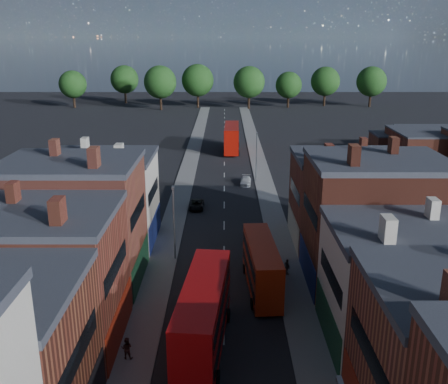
{
  "coord_description": "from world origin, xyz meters",
  "views": [
    {
      "loc": [
        0.08,
        -18.6,
        22.65
      ],
      "look_at": [
        0.0,
        31.94,
        6.93
      ],
      "focal_mm": 40.0,
      "sensor_mm": 36.0,
      "label": 1
    }
  ],
  "objects_px": {
    "bus_2": "(232,137)",
    "car_2": "(197,205)",
    "ped_1": "(127,348)",
    "ped_3": "(287,267)",
    "bus_1": "(262,265)",
    "car_3": "(246,181)",
    "bus_0": "(203,315)"
  },
  "relations": [
    {
      "from": "bus_2",
      "to": "car_2",
      "type": "relative_size",
      "value": 3.05
    },
    {
      "from": "ped_1",
      "to": "ped_3",
      "type": "xyz_separation_m",
      "value": [
        13.33,
        13.59,
        -0.04
      ]
    },
    {
      "from": "bus_1",
      "to": "car_3",
      "type": "height_order",
      "value": "bus_1"
    },
    {
      "from": "bus_0",
      "to": "ped_3",
      "type": "xyz_separation_m",
      "value": [
        7.76,
        12.29,
        -2.0
      ]
    },
    {
      "from": "bus_0",
      "to": "ped_3",
      "type": "relative_size",
      "value": 7.89
    },
    {
      "from": "bus_1",
      "to": "ped_3",
      "type": "bearing_deg",
      "value": 42.69
    },
    {
      "from": "bus_0",
      "to": "ped_3",
      "type": "distance_m",
      "value": 14.68
    },
    {
      "from": "bus_2",
      "to": "car_2",
      "type": "distance_m",
      "value": 36.69
    },
    {
      "from": "bus_1",
      "to": "ped_1",
      "type": "bearing_deg",
      "value": -138.22
    },
    {
      "from": "bus_1",
      "to": "bus_2",
      "type": "xyz_separation_m",
      "value": [
        -2.0,
        59.32,
        0.43
      ]
    },
    {
      "from": "car_2",
      "to": "bus_2",
      "type": "bearing_deg",
      "value": 82.17
    },
    {
      "from": "car_2",
      "to": "car_3",
      "type": "bearing_deg",
      "value": 59.0
    },
    {
      "from": "car_2",
      "to": "ped_1",
      "type": "xyz_separation_m",
      "value": [
        -3.27,
        -33.79,
        0.4
      ]
    },
    {
      "from": "ped_1",
      "to": "ped_3",
      "type": "bearing_deg",
      "value": -129.44
    },
    {
      "from": "bus_2",
      "to": "ped_1",
      "type": "distance_m",
      "value": 70.57
    },
    {
      "from": "car_3",
      "to": "car_2",
      "type": "bearing_deg",
      "value": -116.77
    },
    {
      "from": "ped_3",
      "to": "bus_2",
      "type": "bearing_deg",
      "value": -19.9
    },
    {
      "from": "car_2",
      "to": "ped_3",
      "type": "bearing_deg",
      "value": -63.03
    },
    {
      "from": "bus_1",
      "to": "bus_2",
      "type": "height_order",
      "value": "bus_2"
    },
    {
      "from": "bus_0",
      "to": "car_2",
      "type": "distance_m",
      "value": 32.66
    },
    {
      "from": "car_3",
      "to": "ped_1",
      "type": "height_order",
      "value": "ped_1"
    },
    {
      "from": "bus_2",
      "to": "car_3",
      "type": "relative_size",
      "value": 3.1
    },
    {
      "from": "bus_0",
      "to": "car_3",
      "type": "bearing_deg",
      "value": 89.09
    },
    {
      "from": "bus_2",
      "to": "car_2",
      "type": "bearing_deg",
      "value": -96.96
    },
    {
      "from": "car_2",
      "to": "ped_3",
      "type": "xyz_separation_m",
      "value": [
        10.06,
        -20.2,
        0.36
      ]
    },
    {
      "from": "bus_0",
      "to": "car_3",
      "type": "distance_m",
      "value": 44.66
    },
    {
      "from": "bus_1",
      "to": "ped_3",
      "type": "relative_size",
      "value": 6.66
    },
    {
      "from": "bus_2",
      "to": "ped_3",
      "type": "xyz_separation_m",
      "value": [
        4.76,
        -56.43,
        -1.99
      ]
    },
    {
      "from": "ped_3",
      "to": "car_3",
      "type": "bearing_deg",
      "value": -19.71
    },
    {
      "from": "car_2",
      "to": "ped_1",
      "type": "distance_m",
      "value": 33.95
    },
    {
      "from": "bus_0",
      "to": "bus_2",
      "type": "relative_size",
      "value": 1.02
    },
    {
      "from": "car_2",
      "to": "bus_1",
      "type": "bearing_deg",
      "value": -71.96
    }
  ]
}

